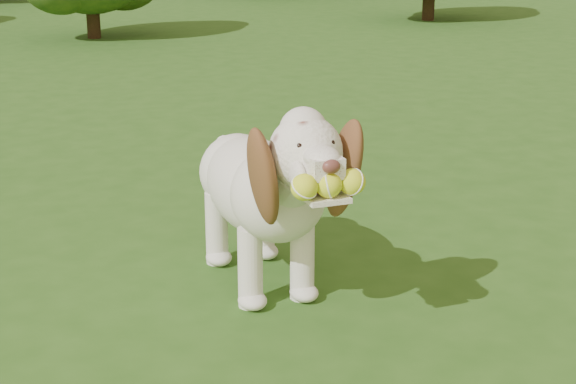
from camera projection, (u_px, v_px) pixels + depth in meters
name	position (u px, v px, depth m)	size (l,w,h in m)	color
ground	(233.00, 253.00, 3.97)	(80.00, 80.00, 0.00)	#274F16
dog	(265.00, 184.00, 3.46)	(0.47, 1.29, 0.84)	silver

